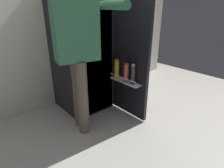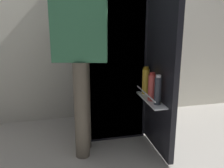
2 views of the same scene
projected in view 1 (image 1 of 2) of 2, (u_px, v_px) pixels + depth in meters
The scene contains 4 objects.
ground_plane at pixel (108, 121), 2.35m from camera, with size 5.33×5.33×0.00m, color #B7B2A8.
kitchen_wall at pixel (64, 14), 2.52m from camera, with size 4.40×0.10×2.47m, color silver.
refrigerator at pixel (83, 50), 2.41m from camera, with size 0.64×1.20×1.64m.
person at pixel (78, 44), 1.85m from camera, with size 0.55×0.80×1.65m.
Camera 1 is at (-1.27, -1.53, 1.33)m, focal length 29.76 mm.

